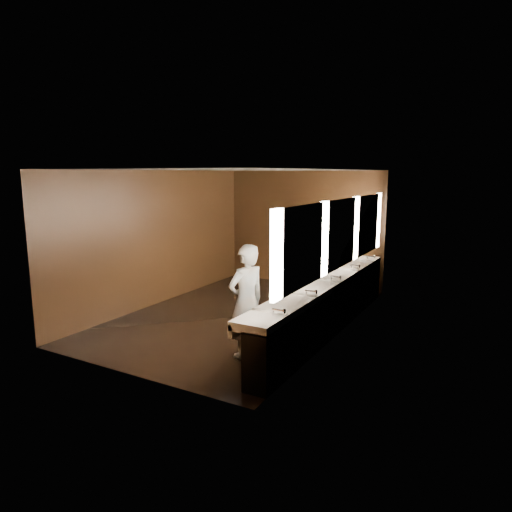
{
  "coord_description": "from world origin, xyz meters",
  "views": [
    {
      "loc": [
        4.43,
        -7.3,
        2.75
      ],
      "look_at": [
        0.35,
        0.0,
        1.22
      ],
      "focal_mm": 32.0,
      "sensor_mm": 36.0,
      "label": 1
    }
  ],
  "objects": [
    {
      "name": "mirror_band",
      "position": [
        1.98,
        -0.0,
        1.75
      ],
      "size": [
        0.06,
        5.03,
        1.15
      ],
      "color": "#FAE3C9",
      "rests_on": "wall_right"
    },
    {
      "name": "sink_counter",
      "position": [
        1.79,
        0.0,
        0.5
      ],
      "size": [
        0.55,
        5.4,
        1.01
      ],
      "color": "black",
      "rests_on": "floor"
    },
    {
      "name": "wall_left",
      "position": [
        -2.0,
        0.0,
        1.4
      ],
      "size": [
        0.02,
        6.0,
        2.8
      ],
      "primitive_type": "cube",
      "color": "black",
      "rests_on": "floor"
    },
    {
      "name": "wall_back",
      "position": [
        0.0,
        3.0,
        1.4
      ],
      "size": [
        4.0,
        0.02,
        2.8
      ],
      "primitive_type": "cube",
      "color": "black",
      "rests_on": "floor"
    },
    {
      "name": "person",
      "position": [
        1.1,
        -1.65,
        0.86
      ],
      "size": [
        0.62,
        0.74,
        1.72
      ],
      "primitive_type": "imported",
      "rotation": [
        0.0,
        0.0,
        -1.96
      ],
      "color": "#90BDD6",
      "rests_on": "floor"
    },
    {
      "name": "wall_front",
      "position": [
        0.0,
        -3.0,
        1.4
      ],
      "size": [
        4.0,
        0.02,
        2.8
      ],
      "primitive_type": "cube",
      "color": "black",
      "rests_on": "floor"
    },
    {
      "name": "trash_bin",
      "position": [
        1.58,
        -1.66,
        0.26
      ],
      "size": [
        0.37,
        0.37,
        0.52
      ],
      "primitive_type": "cylinder",
      "rotation": [
        0.0,
        0.0,
        0.12
      ],
      "color": "black",
      "rests_on": "floor"
    },
    {
      "name": "wall_right",
      "position": [
        2.0,
        0.0,
        1.4
      ],
      "size": [
        0.02,
        6.0,
        2.8
      ],
      "primitive_type": "cube",
      "color": "black",
      "rests_on": "floor"
    },
    {
      "name": "floor",
      "position": [
        0.0,
        0.0,
        0.0
      ],
      "size": [
        6.0,
        6.0,
        0.0
      ],
      "primitive_type": "plane",
      "color": "black",
      "rests_on": "ground"
    },
    {
      "name": "ceiling",
      "position": [
        0.0,
        0.0,
        2.8
      ],
      "size": [
        4.0,
        6.0,
        0.02
      ],
      "primitive_type": "cube",
      "color": "#2D2D2B",
      "rests_on": "wall_back"
    }
  ]
}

